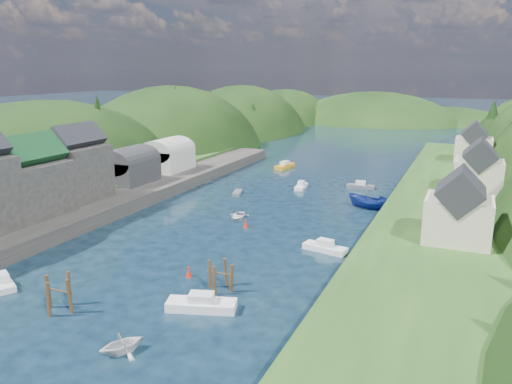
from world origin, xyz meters
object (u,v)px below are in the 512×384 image
at_px(piling_cluster_far, 221,279).
at_px(channel_buoy_far, 246,224).
at_px(piling_cluster_near, 59,297).
at_px(channel_buoy_near, 189,272).

bearing_deg(piling_cluster_far, channel_buoy_far, 107.55).
xyz_separation_m(piling_cluster_near, piling_cluster_far, (11.26, 9.63, -0.18)).
relative_size(channel_buoy_near, channel_buoy_far, 1.00).
distance_m(piling_cluster_near, channel_buoy_far, 29.10).
height_order(piling_cluster_near, channel_buoy_near, piling_cluster_near).
distance_m(piling_cluster_far, channel_buoy_far, 19.92).
bearing_deg(piling_cluster_near, channel_buoy_far, 79.59).
relative_size(piling_cluster_near, channel_buoy_far, 3.47).
relative_size(piling_cluster_near, channel_buoy_near, 3.47).
xyz_separation_m(channel_buoy_near, channel_buoy_far, (-1.48, 17.53, 0.00)).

